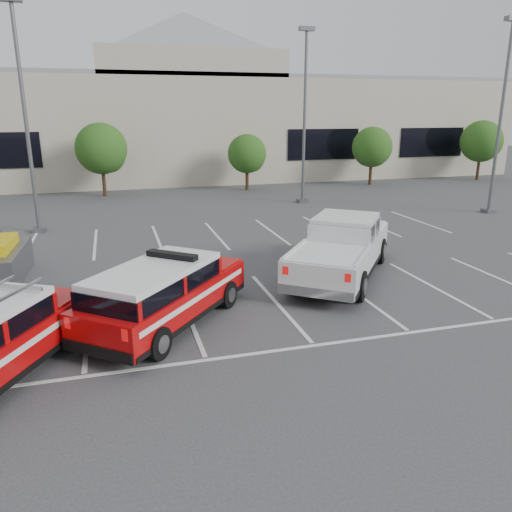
{
  "coord_description": "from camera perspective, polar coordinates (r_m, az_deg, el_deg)",
  "views": [
    {
      "loc": [
        -4.48,
        -13.19,
        5.56
      ],
      "look_at": [
        -0.19,
        1.69,
        1.05
      ],
      "focal_mm": 35.0,
      "sensor_mm": 36.0,
      "label": 1
    }
  ],
  "objects": [
    {
      "name": "ground",
      "position": [
        15.0,
        2.49,
        -5.54
      ],
      "size": [
        120.0,
        120.0,
        0.0
      ],
      "primitive_type": "plane",
      "color": "#38383B",
      "rests_on": "ground"
    },
    {
      "name": "stall_markings",
      "position": [
        19.08,
        -1.8,
        -0.7
      ],
      "size": [
        23.0,
        15.0,
        0.01
      ],
      "primitive_type": "cube",
      "color": "silver",
      "rests_on": "ground"
    },
    {
      "name": "convention_building",
      "position": [
        45.3,
        -10.56,
        14.92
      ],
      "size": [
        60.0,
        16.99,
        13.2
      ],
      "color": "#B5AD99",
      "rests_on": "ground"
    },
    {
      "name": "tree_mid_left",
      "position": [
        35.33,
        -17.11,
        11.46
      ],
      "size": [
        3.37,
        3.37,
        4.85
      ],
      "color": "#3F2B19",
      "rests_on": "ground"
    },
    {
      "name": "tree_mid_right",
      "position": [
        36.64,
        -0.92,
        11.46
      ],
      "size": [
        2.77,
        2.77,
        3.99
      ],
      "color": "#3F2B19",
      "rests_on": "ground"
    },
    {
      "name": "tree_right",
      "position": [
        40.4,
        13.2,
        11.87
      ],
      "size": [
        3.07,
        3.07,
        4.42
      ],
      "color": "#3F2B19",
      "rests_on": "ground"
    },
    {
      "name": "tree_far_right",
      "position": [
        46.07,
        24.4,
        11.71
      ],
      "size": [
        3.37,
        3.37,
        4.85
      ],
      "color": "#3F2B19",
      "rests_on": "ground"
    },
    {
      "name": "light_pole_left",
      "position": [
        25.44,
        -24.83,
        13.96
      ],
      "size": [
        0.9,
        0.6,
        10.24
      ],
      "color": "#59595E",
      "rests_on": "ground"
    },
    {
      "name": "light_pole_mid",
      "position": [
        31.37,
        5.57,
        15.49
      ],
      "size": [
        0.9,
        0.6,
        10.24
      ],
      "color": "#59595E",
      "rests_on": "ground"
    },
    {
      "name": "light_pole_right",
      "position": [
        30.94,
        26.17,
        13.95
      ],
      "size": [
        0.9,
        0.6,
        10.24
      ],
      "color": "#59595E",
      "rests_on": "ground"
    },
    {
      "name": "fire_chief_suv",
      "position": [
        13.5,
        -10.44,
        -4.75
      ],
      "size": [
        5.05,
        5.47,
        1.93
      ],
      "rotation": [
        0.0,
        0.0,
        -0.7
      ],
      "color": "#A90809",
      "rests_on": "ground"
    },
    {
      "name": "white_pickup",
      "position": [
        17.54,
        9.69,
        0.29
      ],
      "size": [
        5.87,
        6.65,
        2.04
      ],
      "rotation": [
        0.0,
        0.0,
        -0.66
      ],
      "color": "silver",
      "rests_on": "ground"
    }
  ]
}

